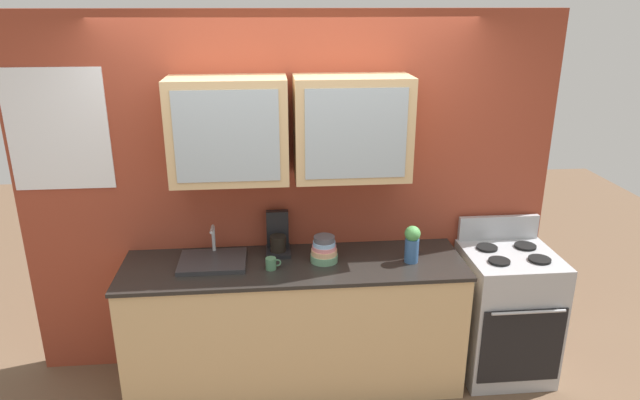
# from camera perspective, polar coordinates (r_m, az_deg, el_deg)

# --- Properties ---
(ground_plane) EXTENTS (10.00, 10.00, 0.00)m
(ground_plane) POSITION_cam_1_polar(r_m,az_deg,el_deg) (4.31, -2.43, -17.63)
(ground_plane) COLOR brown
(back_wall_unit) EXTENTS (3.71, 0.46, 2.55)m
(back_wall_unit) POSITION_cam_1_polar(r_m,az_deg,el_deg) (3.92, -3.07, 2.07)
(back_wall_unit) COLOR #993D28
(back_wall_unit) RESTS_ON ground_plane
(counter) EXTENTS (2.30, 0.64, 0.93)m
(counter) POSITION_cam_1_polar(r_m,az_deg,el_deg) (4.05, -2.53, -12.35)
(counter) COLOR tan
(counter) RESTS_ON ground_plane
(stove_range) EXTENTS (0.63, 0.64, 1.11)m
(stove_range) POSITION_cam_1_polar(r_m,az_deg,el_deg) (4.37, 18.16, -10.71)
(stove_range) COLOR #ADAFB5
(stove_range) RESTS_ON ground_plane
(sink_faucet) EXTENTS (0.44, 0.35, 0.22)m
(sink_faucet) POSITION_cam_1_polar(r_m,az_deg,el_deg) (3.88, -10.76, -6.02)
(sink_faucet) COLOR #2D2D30
(sink_faucet) RESTS_ON counter
(bowl_stack) EXTENTS (0.19, 0.19, 0.18)m
(bowl_stack) POSITION_cam_1_polar(r_m,az_deg,el_deg) (3.82, 0.42, -5.06)
(bowl_stack) COLOR #669972
(bowl_stack) RESTS_ON counter
(vase) EXTENTS (0.11, 0.11, 0.26)m
(vase) POSITION_cam_1_polar(r_m,az_deg,el_deg) (3.84, 9.25, -4.29)
(vase) COLOR #33598C
(vase) RESTS_ON counter
(cup_near_sink) EXTENTS (0.10, 0.07, 0.08)m
(cup_near_sink) POSITION_cam_1_polar(r_m,az_deg,el_deg) (3.74, -4.93, -6.39)
(cup_near_sink) COLOR #4C7F59
(cup_near_sink) RESTS_ON counter
(coffee_maker) EXTENTS (0.17, 0.20, 0.29)m
(coffee_maker) POSITION_cam_1_polar(r_m,az_deg,el_deg) (3.96, -4.28, -3.79)
(coffee_maker) COLOR black
(coffee_maker) RESTS_ON counter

